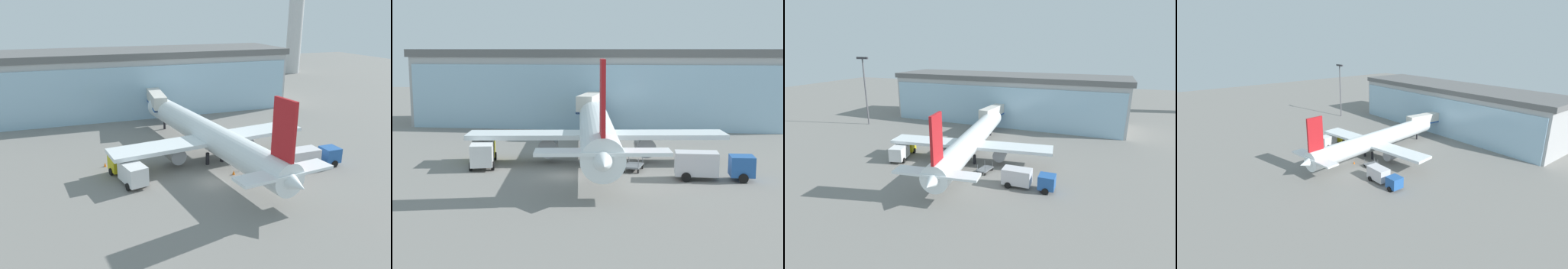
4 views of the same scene
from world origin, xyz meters
TOP-DOWN VIEW (x-y plane):
  - ground at (0.00, 0.00)m, footprint 240.00×240.00m
  - terminal_building at (-0.00, 37.84)m, footprint 59.43×17.47m
  - jet_bridge at (0.22, 27.68)m, footprint 3.61×13.74m
  - apron_light_mast at (-31.82, 21.43)m, footprint 3.20×0.40m
  - airplane at (2.34, 7.54)m, footprint 27.99×38.98m
  - catering_truck at (-9.36, 3.76)m, footprint 3.77×7.60m
  - fuel_truck at (13.81, -0.24)m, footprint 7.31×2.54m
  - baggage_cart at (6.49, 2.98)m, footprint 2.10×3.05m
  - safety_cone_nose at (3.29, 1.09)m, footprint 0.36×0.36m
  - safety_cone_wingtip at (-11.39, 9.28)m, footprint 0.36×0.36m

SIDE VIEW (x-z plane):
  - ground at x=0.00m, z-range 0.00..0.00m
  - safety_cone_nose at x=3.29m, z-range 0.00..0.55m
  - safety_cone_wingtip at x=-11.39m, z-range 0.00..0.55m
  - baggage_cart at x=6.49m, z-range -0.25..1.25m
  - catering_truck at x=-9.36m, z-range 0.14..2.79m
  - fuel_truck at x=13.81m, z-range 0.14..2.79m
  - airplane at x=2.34m, z-range -2.32..9.11m
  - jet_bridge at x=0.22m, z-range 1.59..7.52m
  - terminal_building at x=0.00m, z-range 0.00..12.20m
  - apron_light_mast at x=-31.82m, z-range 1.70..18.37m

